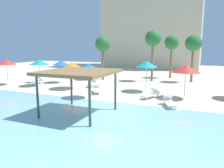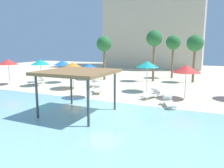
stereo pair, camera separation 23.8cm
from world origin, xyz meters
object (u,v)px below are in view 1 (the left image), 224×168
beach_umbrella_blue_7 (61,63)px  lounge_chair_0 (92,83)px  palm_tree_2 (103,45)px  palm_tree_3 (153,39)px  beach_umbrella_blue_3 (89,67)px  lounge_chair_2 (97,89)px  beach_umbrella_teal_1 (39,62)px  beach_umbrella_red_6 (186,69)px  beach_umbrella_orange_0 (72,66)px  palm_tree_1 (193,44)px  shade_pavilion (79,73)px  beach_umbrella_teal_2 (147,64)px  beach_umbrella_red_5 (6,62)px  lounge_chair_5 (151,94)px  palm_tree_0 (172,43)px  lounge_chair_3 (36,81)px  lounge_chair_4 (169,102)px

beach_umbrella_blue_7 → lounge_chair_0: beach_umbrella_blue_7 is taller
palm_tree_2 → palm_tree_3: 6.12m
beach_umbrella_blue_3 → lounge_chair_2: (-0.40, 2.08, -2.16)m
beach_umbrella_teal_1 → beach_umbrella_red_6: beach_umbrella_teal_1 is taller
beach_umbrella_orange_0 → palm_tree_3: size_ratio=0.43×
lounge_chair_2 → palm_tree_1: bearing=113.9°
palm_tree_1 → lounge_chair_0: bearing=-143.2°
beach_umbrella_blue_3 → palm_tree_2: size_ratio=0.51×
shade_pavilion → beach_umbrella_teal_1: bearing=143.3°
beach_umbrella_teal_2 → beach_umbrella_red_5: beach_umbrella_teal_2 is taller
beach_umbrella_red_5 → lounge_chair_5: bearing=0.3°
beach_umbrella_teal_1 → beach_umbrella_red_5: beach_umbrella_teal_1 is taller
palm_tree_1 → palm_tree_0: bearing=136.8°
beach_umbrella_red_5 → beach_umbrella_blue_7: (4.47, 3.62, -0.18)m
beach_umbrella_red_6 → beach_umbrella_blue_3: bearing=-157.0°
beach_umbrella_teal_1 → beach_umbrella_red_6: 14.58m
lounge_chair_2 → palm_tree_2: (-2.97, 7.47, 4.05)m
beach_umbrella_orange_0 → beach_umbrella_red_6: (10.59, 0.12, 0.12)m
lounge_chair_2 → lounge_chair_3: (-8.48, 1.47, 0.00)m
lounge_chair_4 → beach_umbrella_teal_1: bearing=-121.4°
lounge_chair_3 → beach_umbrella_blue_7: bearing=156.9°
beach_umbrella_blue_3 → palm_tree_0: 15.34m
beach_umbrella_red_5 → beach_umbrella_red_6: beach_umbrella_red_5 is taller
beach_umbrella_red_6 → beach_umbrella_blue_7: beach_umbrella_red_6 is taller
palm_tree_2 → palm_tree_3: (5.95, 1.29, 0.60)m
shade_pavilion → beach_umbrella_orange_0: size_ratio=1.56×
lounge_chair_2 → palm_tree_3: size_ratio=0.32×
lounge_chair_4 → lounge_chair_5: bearing=-158.8°
lounge_chair_2 → lounge_chair_5: 4.97m
beach_umbrella_blue_3 → lounge_chair_2: size_ratio=1.42×
beach_umbrella_orange_0 → palm_tree_0: (7.76, 11.72, 2.31)m
lounge_chair_3 → lounge_chair_5: (13.45, -1.55, 0.00)m
beach_umbrella_red_6 → palm_tree_0: bearing=103.7°
beach_umbrella_blue_3 → beach_umbrella_teal_1: bearing=159.7°
beach_umbrella_red_6 → lounge_chair_0: beach_umbrella_red_6 is taller
beach_umbrella_teal_2 → lounge_chair_2: beach_umbrella_teal_2 is taller
beach_umbrella_blue_7 → beach_umbrella_red_6: bearing=-10.4°
beach_umbrella_teal_1 → palm_tree_0: bearing=45.2°
beach_umbrella_red_6 → palm_tree_1: palm_tree_1 is taller
beach_umbrella_red_5 → lounge_chair_5: 15.97m
lounge_chair_5 → beach_umbrella_red_6: bearing=134.3°
beach_umbrella_blue_3 → palm_tree_3: bearing=76.6°
palm_tree_1 → lounge_chair_5: bearing=-104.1°
palm_tree_1 → lounge_chair_4: bearing=-93.6°
lounge_chair_5 → beach_umbrella_blue_3: bearing=-44.0°
lounge_chair_3 → lounge_chair_4: same height
beach_umbrella_blue_3 → palm_tree_2: 10.30m
lounge_chair_2 → beach_umbrella_teal_1: bearing=-124.7°
beach_umbrella_blue_7 → palm_tree_0: palm_tree_0 is taller
beach_umbrella_red_6 → lounge_chair_0: bearing=168.9°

